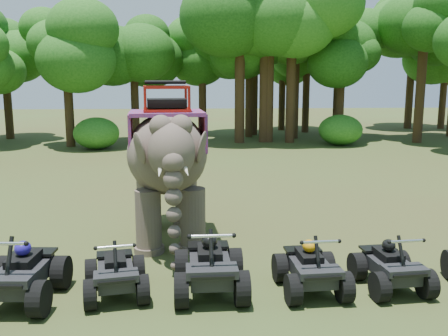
{
  "coord_description": "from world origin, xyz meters",
  "views": [
    {
      "loc": [
        -0.78,
        -10.83,
        4.11
      ],
      "look_at": [
        0.0,
        1.2,
        1.9
      ],
      "focal_mm": 40.0,
      "sensor_mm": 36.0,
      "label": 1
    }
  ],
  "objects_px": {
    "atv_0": "(20,266)",
    "atv_3": "(311,261)",
    "atv_4": "(391,260)",
    "atv_2": "(210,258)",
    "elephant": "(168,162)",
    "atv_1": "(115,266)"
  },
  "relations": [
    {
      "from": "atv_0",
      "to": "atv_4",
      "type": "xyz_separation_m",
      "value": [
        7.04,
        0.12,
        -0.09
      ]
    },
    {
      "from": "atv_1",
      "to": "atv_4",
      "type": "height_order",
      "value": "atv_4"
    },
    {
      "from": "elephant",
      "to": "atv_1",
      "type": "height_order",
      "value": "elephant"
    },
    {
      "from": "atv_3",
      "to": "atv_4",
      "type": "relative_size",
      "value": 1.03
    },
    {
      "from": "atv_3",
      "to": "elephant",
      "type": "bearing_deg",
      "value": 126.77
    },
    {
      "from": "atv_4",
      "to": "atv_2",
      "type": "bearing_deg",
      "value": 174.57
    },
    {
      "from": "elephant",
      "to": "atv_0",
      "type": "xyz_separation_m",
      "value": [
        -2.56,
        -3.53,
        -1.31
      ]
    },
    {
      "from": "atv_2",
      "to": "atv_3",
      "type": "bearing_deg",
      "value": -2.91
    },
    {
      "from": "elephant",
      "to": "atv_3",
      "type": "height_order",
      "value": "elephant"
    },
    {
      "from": "elephant",
      "to": "atv_0",
      "type": "height_order",
      "value": "elephant"
    },
    {
      "from": "elephant",
      "to": "atv_4",
      "type": "relative_size",
      "value": 2.98
    },
    {
      "from": "atv_2",
      "to": "atv_3",
      "type": "relative_size",
      "value": 1.13
    },
    {
      "from": "atv_0",
      "to": "atv_3",
      "type": "distance_m",
      "value": 5.44
    },
    {
      "from": "atv_1",
      "to": "atv_4",
      "type": "xyz_separation_m",
      "value": [
        5.34,
        -0.05,
        0.0
      ]
    },
    {
      "from": "elephant",
      "to": "atv_3",
      "type": "relative_size",
      "value": 2.89
    },
    {
      "from": "atv_3",
      "to": "atv_2",
      "type": "bearing_deg",
      "value": 175.02
    },
    {
      "from": "atv_0",
      "to": "atv_2",
      "type": "xyz_separation_m",
      "value": [
        3.49,
        0.15,
        0.01
      ]
    },
    {
      "from": "atv_3",
      "to": "atv_4",
      "type": "xyz_separation_m",
      "value": [
        1.6,
        0.03,
        -0.02
      ]
    },
    {
      "from": "atv_1",
      "to": "atv_3",
      "type": "relative_size",
      "value": 0.96
    },
    {
      "from": "atv_1",
      "to": "atv_3",
      "type": "distance_m",
      "value": 3.74
    },
    {
      "from": "atv_0",
      "to": "atv_3",
      "type": "bearing_deg",
      "value": 4.95
    },
    {
      "from": "atv_4",
      "to": "atv_3",
      "type": "bearing_deg",
      "value": 176.21
    }
  ]
}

